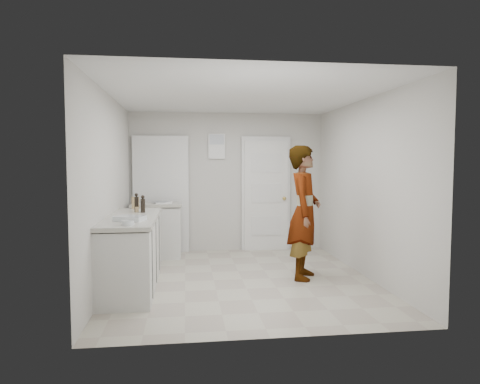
{
  "coord_description": "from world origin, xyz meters",
  "views": [
    {
      "loc": [
        -0.76,
        -5.75,
        1.61
      ],
      "look_at": [
        0.02,
        0.4,
        1.18
      ],
      "focal_mm": 32.0,
      "sensor_mm": 36.0,
      "label": 1
    }
  ],
  "objects": [
    {
      "name": "papers",
      "position": [
        -1.12,
        1.55,
        0.93
      ],
      "size": [
        0.27,
        0.34,
        0.01
      ],
      "primitive_type": "cube",
      "rotation": [
        0.0,
        0.0,
        0.01
      ],
      "color": "white",
      "rests_on": "side_counter"
    },
    {
      "name": "room_shell",
      "position": [
        -0.17,
        1.95,
        1.02
      ],
      "size": [
        4.0,
        4.0,
        4.0
      ],
      "color": "beige",
      "rests_on": "ground"
    },
    {
      "name": "ground",
      "position": [
        0.0,
        0.0,
        0.0
      ],
      "size": [
        4.0,
        4.0,
        0.0
      ],
      "primitive_type": "plane",
      "color": "#A79C8C",
      "rests_on": "ground"
    },
    {
      "name": "main_counter",
      "position": [
        -1.45,
        -0.2,
        0.43
      ],
      "size": [
        0.64,
        1.96,
        0.93
      ],
      "color": "silver",
      "rests_on": "ground"
    },
    {
      "name": "egg_bowl",
      "position": [
        -1.39,
        -0.99,
        0.95
      ],
      "size": [
        0.14,
        0.14,
        0.05
      ],
      "color": "silver",
      "rests_on": "main_counter"
    },
    {
      "name": "oil_cruet_b",
      "position": [
        -1.44,
        0.28,
        1.05
      ],
      "size": [
        0.06,
        0.06,
        0.26
      ],
      "color": "black",
      "rests_on": "main_counter"
    },
    {
      "name": "baking_dish",
      "position": [
        -1.41,
        -0.63,
        0.95
      ],
      "size": [
        0.39,
        0.33,
        0.06
      ],
      "rotation": [
        0.0,
        0.0,
        -0.34
      ],
      "color": "silver",
      "rests_on": "main_counter"
    },
    {
      "name": "oil_cruet_a",
      "position": [
        -1.34,
        0.2,
        1.04
      ],
      "size": [
        0.06,
        0.06,
        0.24
      ],
      "color": "black",
      "rests_on": "main_counter"
    },
    {
      "name": "cake_mix_box",
      "position": [
        -1.5,
        0.7,
        1.01
      ],
      "size": [
        0.11,
        0.06,
        0.18
      ],
      "primitive_type": "cube",
      "rotation": [
        0.0,
        0.0,
        0.14
      ],
      "color": "olive",
      "rests_on": "main_counter"
    },
    {
      "name": "side_counter",
      "position": [
        -1.25,
        1.55,
        0.43
      ],
      "size": [
        0.84,
        0.61,
        0.93
      ],
      "color": "silver",
      "rests_on": "ground"
    },
    {
      "name": "spice_jar",
      "position": [
        -1.43,
        0.24,
        0.96
      ],
      "size": [
        0.05,
        0.05,
        0.07
      ],
      "primitive_type": "cylinder",
      "color": "tan",
      "rests_on": "main_counter"
    },
    {
      "name": "person",
      "position": [
        0.86,
        -0.03,
        0.92
      ],
      "size": [
        0.67,
        0.79,
        1.84
      ],
      "primitive_type": "imported",
      "rotation": [
        0.0,
        0.0,
        1.18
      ],
      "color": "silver",
      "rests_on": "ground"
    }
  ]
}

